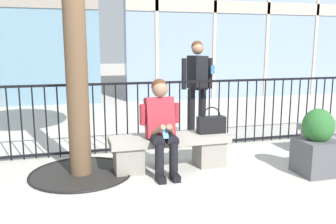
% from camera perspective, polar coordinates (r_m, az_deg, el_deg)
% --- Properties ---
extents(ground_plane, '(60.00, 60.00, 0.00)m').
position_cam_1_polar(ground_plane, '(4.86, 0.32, -8.94)').
color(ground_plane, '#B2ADA3').
extents(stone_bench, '(1.60, 0.44, 0.45)m').
position_cam_1_polar(stone_bench, '(4.78, 0.32, -5.87)').
color(stone_bench, gray).
rests_on(stone_bench, ground).
extents(seated_person_with_phone, '(0.52, 0.66, 1.21)m').
position_cam_1_polar(seated_person_with_phone, '(4.52, -1.08, -1.84)').
color(seated_person_with_phone, black).
rests_on(seated_person_with_phone, ground).
extents(handbag_on_bench, '(0.38, 0.14, 0.36)m').
position_cam_1_polar(handbag_on_bench, '(4.88, 6.93, -1.94)').
color(handbag_on_bench, black).
rests_on(handbag_on_bench, stone_bench).
extents(bystander_at_railing, '(0.55, 0.40, 1.71)m').
position_cam_1_polar(bystander_at_railing, '(6.10, 4.67, 4.65)').
color(bystander_at_railing, black).
rests_on(bystander_at_railing, ground).
extents(plaza_railing, '(8.63, 0.04, 1.08)m').
position_cam_1_polar(plaza_railing, '(5.58, -2.26, -0.56)').
color(plaza_railing, black).
rests_on(plaza_railing, ground).
extents(planter, '(0.46, 0.46, 0.85)m').
position_cam_1_polar(planter, '(4.91, 22.69, -4.77)').
color(planter, '#4C4C51').
rests_on(planter, ground).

